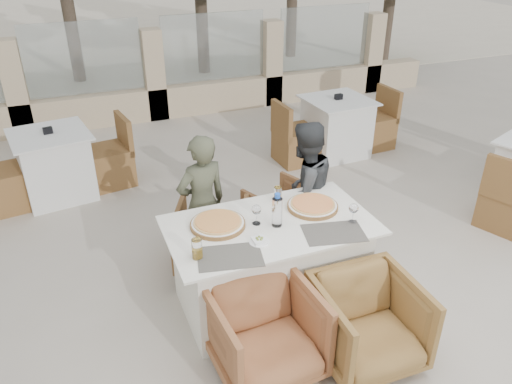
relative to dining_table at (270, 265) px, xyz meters
name	(u,v)px	position (x,y,z in m)	size (l,w,h in m)	color
ground	(278,299)	(0.09, 0.00, -0.39)	(80.00, 80.00, 0.00)	#BCB1A1
sand_patch	(96,23)	(0.09, 14.00, -0.38)	(30.00, 16.00, 0.01)	beige
perimeter_wall_far	(154,69)	(0.09, 4.80, 0.42)	(10.00, 0.34, 1.60)	beige
dining_table	(270,265)	(0.00, 0.00, 0.00)	(1.60, 0.90, 0.77)	white
placemat_near_left	(230,257)	(-0.43, -0.28, 0.39)	(0.45, 0.30, 0.00)	#5A564D
placemat_near_right	(334,233)	(0.39, -0.29, 0.39)	(0.45, 0.30, 0.00)	#56514A
pizza_left	(218,223)	(-0.38, 0.12, 0.41)	(0.42, 0.42, 0.05)	#C7541B
pizza_right	(313,205)	(0.41, 0.10, 0.41)	(0.41, 0.41, 0.05)	#D9491D
water_bottle	(277,210)	(0.04, -0.03, 0.52)	(0.08, 0.08, 0.27)	#ADC8E4
wine_glass_centre	(256,213)	(-0.10, 0.05, 0.48)	(0.08, 0.08, 0.18)	silver
wine_glass_corner	(353,212)	(0.60, -0.21, 0.48)	(0.08, 0.08, 0.18)	white
beer_glass_left	(197,249)	(-0.64, -0.21, 0.46)	(0.07, 0.07, 0.15)	#BF8C1B
beer_glass_right	(278,194)	(0.20, 0.31, 0.45)	(0.06, 0.06, 0.13)	gold
olive_dish	(259,240)	(-0.17, -0.20, 0.41)	(0.11, 0.11, 0.04)	white
armchair_far_left	(212,236)	(-0.27, 0.70, -0.09)	(0.64, 0.66, 0.60)	brown
armchair_far_right	(282,213)	(0.51, 0.86, -0.11)	(0.60, 0.61, 0.56)	brown
armchair_near_left	(265,332)	(-0.31, -0.63, -0.05)	(0.71, 0.73, 0.66)	#9C6039
armchair_near_right	(368,323)	(0.41, -0.81, -0.06)	(0.69, 0.71, 0.65)	olive
diner_left	(202,204)	(-0.34, 0.70, 0.26)	(0.47, 0.31, 1.29)	#4C4F39
diner_right	(303,191)	(0.57, 0.55, 0.28)	(0.64, 0.50, 1.32)	#37393C
bg_table_a	(55,165)	(-1.53, 2.62, 0.00)	(1.64, 0.82, 0.77)	silver
bg_table_b	(336,127)	(2.03, 2.48, 0.00)	(1.64, 0.82, 0.77)	silver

